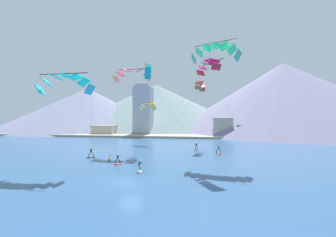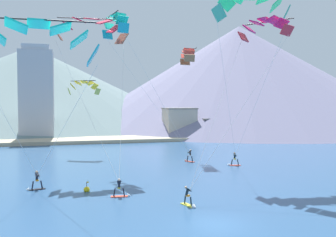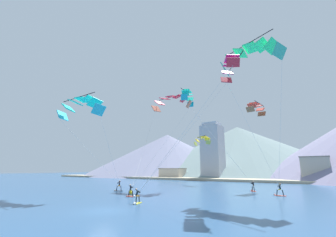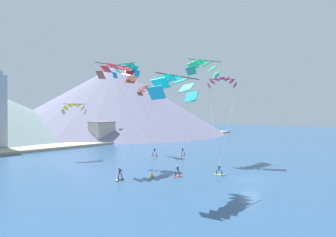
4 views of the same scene
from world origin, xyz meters
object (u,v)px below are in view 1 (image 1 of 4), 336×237
kitesurfer_far_left (119,161)px  parafoil_kite_near_trail (215,51)px  parafoil_kite_far_left (133,74)px  parafoil_kite_near_lead (65,82)px  kitesurfer_near_lead (90,155)px  parafoil_kite_distant_low_drift (148,105)px  kitesurfer_near_trail (218,151)px  kitesurfer_mid_center (196,148)px  parafoil_kite_distant_high_outer (201,85)px  parafoil_kite_far_right (208,66)px  race_marker_buoy (110,159)px  parafoil_kite_mid_center (148,71)px  kitesurfer_far_right (140,169)px

kitesurfer_far_left → parafoil_kite_near_trail: size_ratio=0.09×
parafoil_kite_far_left → parafoil_kite_near_lead: bearing=-105.5°
kitesurfer_near_lead → parafoil_kite_near_trail: 29.29m
kitesurfer_near_lead → parafoil_kite_distant_low_drift: bearing=76.0°
kitesurfer_near_trail → parafoil_kite_distant_low_drift: (-18.04, 14.65, 10.09)m
kitesurfer_mid_center → parafoil_kite_distant_high_outer: (0.98, 3.51, 14.57)m
kitesurfer_far_left → parafoil_kite_far_right: size_ratio=0.12×
kitesurfer_near_lead → parafoil_kite_distant_high_outer: (20.05, 15.58, 14.54)m
kitesurfer_near_trail → parafoil_kite_far_right: (-2.23, -11.40, 14.79)m
kitesurfer_far_left → parafoil_kite_near_trail: bearing=21.5°
kitesurfer_near_trail → parafoil_kite_near_trail: size_ratio=0.09×
race_marker_buoy → parafoil_kite_mid_center: bearing=69.0°
kitesurfer_mid_center → parafoil_kite_near_trail: bearing=-71.1°
kitesurfer_near_lead → parafoil_kite_distant_low_drift: size_ratio=0.37×
parafoil_kite_distant_low_drift → kitesurfer_near_lead: bearing=-104.0°
kitesurfer_near_lead → kitesurfer_far_right: 15.07m
kitesurfer_mid_center → kitesurfer_far_left: bearing=-124.8°
kitesurfer_far_left → parafoil_kite_distant_high_outer: size_ratio=0.30×
kitesurfer_mid_center → race_marker_buoy: bearing=-136.1°
kitesurfer_far_right → parafoil_kite_far_left: parafoil_kite_far_left is taller
parafoil_kite_near_lead → parafoil_kite_mid_center: bearing=67.1°
parafoil_kite_near_lead → parafoil_kite_distant_low_drift: parafoil_kite_near_lead is taller
kitesurfer_mid_center → parafoil_kite_distant_high_outer: size_ratio=0.30×
kitesurfer_far_right → race_marker_buoy: kitesurfer_far_right is taller
parafoil_kite_far_right → parafoil_kite_near_trail: bearing=75.2°
parafoil_kite_mid_center → kitesurfer_near_lead: bearing=-134.0°
kitesurfer_far_right → parafoil_kite_far_right: parafoil_kite_far_right is taller
parafoil_kite_distant_low_drift → parafoil_kite_near_trail: bearing=-50.4°
kitesurfer_mid_center → parafoil_kite_distant_high_outer: 15.02m
kitesurfer_near_lead → kitesurfer_far_left: bearing=-32.4°
kitesurfer_near_trail → race_marker_buoy: (-18.98, -9.38, -0.38)m
parafoil_kite_far_right → race_marker_buoy: 22.69m
kitesurfer_far_right → kitesurfer_near_lead: bearing=143.2°
parafoil_kite_near_trail → race_marker_buoy: (-18.13, -3.22, -18.83)m
parafoil_kite_distant_low_drift → parafoil_kite_near_lead: bearing=-98.0°
parafoil_kite_far_left → parafoil_kite_distant_low_drift: size_ratio=3.38×
kitesurfer_far_right → parafoil_kite_far_right: bearing=28.9°
kitesurfer_far_right → parafoil_kite_distant_low_drift: (-6.53, 31.19, 10.18)m
parafoil_kite_near_trail → parafoil_kite_distant_low_drift: size_ratio=3.85×
parafoil_kite_near_trail → parafoil_kite_distant_low_drift: parafoil_kite_near_trail is taller
kitesurfer_near_trail → parafoil_kite_far_right: 18.81m
parafoil_kite_near_lead → parafoil_kite_near_trail: parafoil_kite_near_trail is taller
kitesurfer_near_lead → kitesurfer_far_left: size_ratio=1.03×
kitesurfer_near_lead → kitesurfer_far_right: size_ratio=1.03×
race_marker_buoy → parafoil_kite_distant_low_drift: bearing=87.8°
kitesurfer_mid_center → parafoil_kite_distant_high_outer: parafoil_kite_distant_high_outer is taller
parafoil_kite_distant_high_outer → kitesurfer_far_right: bearing=-108.0°
kitesurfer_near_trail → kitesurfer_far_right: bearing=-124.9°
parafoil_kite_near_trail → parafoil_kite_far_left: (-16.95, 6.37, -2.24)m
kitesurfer_far_right → parafoil_kite_mid_center: size_ratio=0.10×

